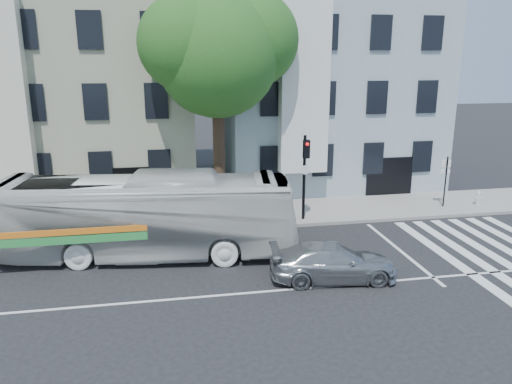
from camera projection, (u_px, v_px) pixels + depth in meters
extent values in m
plane|color=black|center=(250.00, 293.00, 16.25)|extent=(120.00, 120.00, 0.00)
cube|color=gray|center=(221.00, 216.00, 23.82)|extent=(80.00, 4.00, 0.15)
cube|color=gray|center=(81.00, 93.00, 27.81)|extent=(12.00, 10.00, 11.00)
cube|color=#92A5AE|center=(321.00, 90.00, 30.25)|extent=(12.00, 10.00, 11.00)
cylinder|color=#2D2116|center=(219.00, 162.00, 23.63)|extent=(0.56, 0.56, 5.20)
sphere|color=#143F16|center=(217.00, 55.00, 22.34)|extent=(5.60, 5.60, 5.60)
sphere|color=#143F16|center=(251.00, 39.00, 22.81)|extent=(4.40, 4.40, 4.40)
sphere|color=#143F16|center=(186.00, 43.00, 21.68)|extent=(4.20, 4.20, 4.20)
sphere|color=#143F16|center=(220.00, 17.00, 23.08)|extent=(3.80, 3.80, 3.80)
sphere|color=#143F16|center=(203.00, 78.00, 23.07)|extent=(3.40, 3.40, 3.40)
imported|color=silver|center=(144.00, 216.00, 18.89)|extent=(4.16, 11.76, 3.21)
imported|color=#A6A9AD|center=(333.00, 262.00, 17.11)|extent=(2.23, 4.52, 1.26)
cylinder|color=black|center=(304.00, 179.00, 22.71)|extent=(0.14, 0.14, 4.06)
cube|color=black|center=(306.00, 149.00, 22.09)|extent=(0.29, 0.24, 0.82)
sphere|color=red|center=(307.00, 144.00, 21.90)|extent=(0.15, 0.15, 0.15)
cylinder|color=white|center=(305.00, 170.00, 22.44)|extent=(0.43, 0.08, 0.43)
cylinder|color=beige|center=(478.00, 199.00, 25.32)|extent=(0.23, 0.23, 0.58)
sphere|color=beige|center=(479.00, 193.00, 25.23)|extent=(0.21, 0.21, 0.21)
cylinder|color=beige|center=(478.00, 198.00, 25.30)|extent=(0.39, 0.15, 0.13)
cylinder|color=black|center=(445.00, 182.00, 24.78)|extent=(0.07, 0.07, 2.55)
cube|color=white|center=(446.00, 163.00, 24.63)|extent=(0.46, 0.14, 0.36)
cube|color=white|center=(445.00, 171.00, 24.74)|extent=(0.46, 0.14, 0.18)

